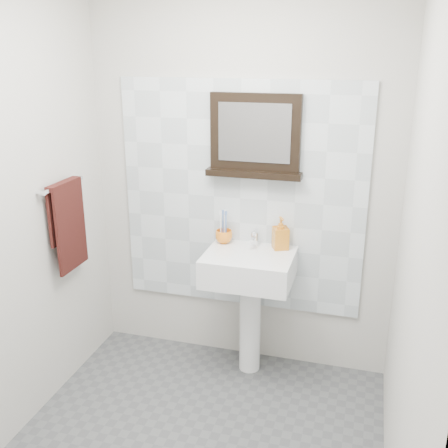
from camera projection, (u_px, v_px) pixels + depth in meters
The scene contains 11 objects.
back_wall at pixel (241, 183), 3.38m from camera, with size 2.00×0.01×2.50m, color #BBB9B2.
front_wall at pixel (36, 380), 1.37m from camera, with size 2.00×0.01×2.50m, color #BBB9B2.
right_wall at pixel (414, 263), 2.11m from camera, with size 0.01×2.20×2.50m, color #BBB9B2.
splashback at pixel (241, 198), 3.40m from camera, with size 1.60×0.02×1.50m, color silver.
pedestal_sink at pixel (249, 280), 3.32m from camera, with size 0.55×0.44×0.96m.
toothbrush_cup at pixel (224, 237), 3.42m from camera, with size 0.11×0.11×0.09m, color orange.
toothbrushes at pixel (224, 225), 3.40m from camera, with size 0.05×0.04×0.21m.
soap_dispenser at pixel (281, 233), 3.31m from camera, with size 0.09×0.10×0.21m, color #C25316.
framed_mirror at pixel (255, 138), 3.22m from camera, with size 0.60×0.11×0.51m.
towel_bar at pixel (63, 185), 3.10m from camera, with size 0.07×0.40×0.03m.
hand_towel at pixel (68, 219), 3.16m from camera, with size 0.06×0.30×0.55m.
Camera 1 is at (0.80, -2.09, 2.08)m, focal length 42.00 mm.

